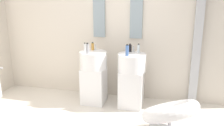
% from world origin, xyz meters
% --- Properties ---
extents(rear_partition, '(4.80, 0.10, 2.60)m').
position_xyz_m(rear_partition, '(0.00, 1.65, 1.30)').
color(rear_partition, beige).
rests_on(rear_partition, ground_plane).
extents(pedestal_sink_left, '(0.48, 0.48, 1.05)m').
position_xyz_m(pedestal_sink_left, '(-0.34, 1.19, 0.51)').
color(pedestal_sink_left, white).
rests_on(pedestal_sink_left, ground_plane).
extents(pedestal_sink_right, '(0.48, 0.48, 1.05)m').
position_xyz_m(pedestal_sink_right, '(0.34, 1.19, 0.51)').
color(pedestal_sink_right, white).
rests_on(pedestal_sink_right, ground_plane).
extents(vanity_mirror_left, '(0.22, 0.03, 0.67)m').
position_xyz_m(vanity_mirror_left, '(-0.34, 1.58, 1.48)').
color(vanity_mirror_left, '#8C9EA8').
extents(vanity_mirror_right, '(0.22, 0.03, 0.67)m').
position_xyz_m(vanity_mirror_right, '(0.34, 1.58, 1.48)').
color(vanity_mirror_right, '#8C9EA8').
extents(shower_column, '(0.49, 0.24, 2.05)m').
position_xyz_m(shower_column, '(1.38, 1.53, 1.08)').
color(shower_column, '#B7BABF').
rests_on(shower_column, ground_plane).
extents(lounge_chair, '(1.11, 1.11, 0.65)m').
position_xyz_m(lounge_chair, '(1.01, 0.32, 0.35)').
color(lounge_chair, '#B7BABF').
rests_on(lounge_chair, ground_plane).
extents(soap_bottle_white, '(0.04, 0.04, 0.16)m').
position_xyz_m(soap_bottle_white, '(-0.47, 1.14, 1.02)').
color(soap_bottle_white, white).
rests_on(soap_bottle_white, pedestal_sink_left).
extents(soap_bottle_clear, '(0.04, 0.04, 0.16)m').
position_xyz_m(soap_bottle_clear, '(0.43, 1.31, 1.02)').
color(soap_bottle_clear, silver).
rests_on(soap_bottle_clear, pedestal_sink_right).
extents(soap_bottle_grey, '(0.06, 0.06, 0.18)m').
position_xyz_m(soap_bottle_grey, '(-0.40, 1.06, 1.03)').
color(soap_bottle_grey, '#99999E').
rests_on(soap_bottle_grey, pedestal_sink_left).
extents(soap_bottle_black, '(0.06, 0.06, 0.14)m').
position_xyz_m(soap_bottle_black, '(0.28, 1.35, 1.01)').
color(soap_bottle_black, black).
rests_on(soap_bottle_black, pedestal_sink_right).
extents(soap_bottle_amber, '(0.05, 0.05, 0.14)m').
position_xyz_m(soap_bottle_amber, '(-0.39, 1.33, 1.01)').
color(soap_bottle_amber, '#C68C38').
rests_on(soap_bottle_amber, pedestal_sink_left).
extents(soap_bottle_blue, '(0.05, 0.05, 0.19)m').
position_xyz_m(soap_bottle_blue, '(0.28, 1.05, 1.03)').
color(soap_bottle_blue, '#4C72B7').
rests_on(soap_bottle_blue, pedestal_sink_right).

